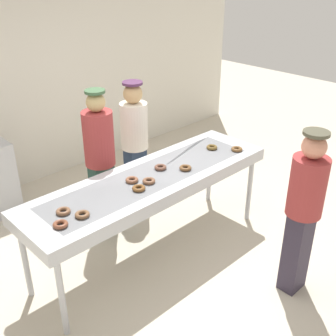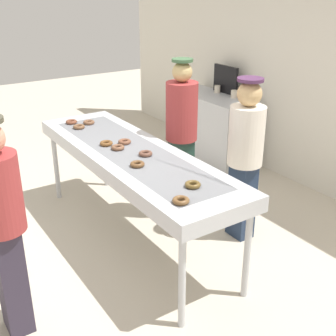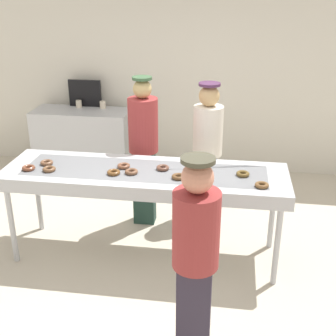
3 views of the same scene
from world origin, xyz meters
The scene contains 20 objects.
ground_plane centered at (0.00, 0.00, 0.00)m, with size 16.00×16.00×0.00m, color beige.
back_wall centered at (0.00, 2.48, 1.42)m, with size 8.00×0.12×2.83m, color silver.
fryer_conveyor centered at (0.00, 0.00, 0.87)m, with size 2.77×0.80×0.95m.
chocolate_donut_0 centered at (-1.00, 0.01, 0.96)m, with size 0.13×0.13×0.04m, color brown.
chocolate_donut_1 centered at (1.11, -0.21, 0.96)m, with size 0.13×0.13×0.04m, color brown.
chocolate_donut_2 centered at (0.35, -0.14, 0.96)m, with size 0.13×0.13×0.04m, color brown.
chocolate_donut_3 centered at (-0.27, -0.13, 0.96)m, with size 0.13×0.13×0.04m, color brown.
chocolate_donut_4 centered at (0.17, 0.05, 0.96)m, with size 0.13×0.13×0.04m, color brown.
chocolate_donut_5 centered at (-0.22, 0.04, 0.96)m, with size 0.13×0.13×0.04m, color brown.
chocolate_donut_6 centered at (-0.91, -0.14, 0.96)m, with size 0.13×0.13×0.04m, color brown.
chocolate_donut_7 centered at (0.94, 0.02, 0.96)m, with size 0.13×0.13×0.04m, color brown.
chocolate_donut_8 centered at (-0.11, -0.09, 0.96)m, with size 0.13×0.13×0.04m, color brown.
chocolate_donut_9 centered at (-1.12, -0.14, 0.96)m, with size 0.13×0.13×0.04m, color brown.
worker_baker centered at (-0.14, 0.67, 0.97)m, with size 0.33×0.33×1.72m.
worker_assistant centered at (0.55, 0.93, 0.92)m, with size 0.34×0.34×1.62m.
customer_waiting centered at (0.62, -1.35, 0.92)m, with size 0.32×0.32×1.64m.
prep_counter centered at (-1.32, 2.03, 0.47)m, with size 1.38×0.57×0.93m, color #B7BABF.
paper_cup_0 centered at (-1.04, 2.18, 0.98)m, with size 0.08×0.08×0.10m, color beige.
paper_cup_1 centered at (-1.40, 2.18, 0.98)m, with size 0.08×0.08×0.10m, color beige.
menu_display centered at (-1.32, 2.26, 1.13)m, with size 0.48×0.04×0.39m, color black.
Camera 3 is at (0.81, -3.94, 2.67)m, focal length 48.15 mm.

